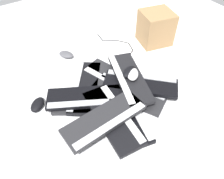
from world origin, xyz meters
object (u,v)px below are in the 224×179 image
Objects in this scene: mouse_3 at (129,72)px; keyboard_2 at (128,93)px; keyboard_8 at (105,119)px; keyboard_6 at (112,117)px; keyboard_4 at (85,86)px; mouse_2 at (37,105)px; mouse_0 at (66,55)px; keyboard_1 at (125,113)px; mouse_1 at (133,74)px; cardboard_box at (156,28)px; keyboard_5 at (86,98)px; keyboard_7 at (140,84)px; keyboard_9 at (129,78)px; keyboard_0 at (92,103)px; keyboard_3 at (116,79)px.

keyboard_2 is at bearing 30.48° from mouse_3.
keyboard_6 is at bearing -172.42° from keyboard_8.
keyboard_6 is (0.00, 0.30, 0.03)m from keyboard_4.
keyboard_4 is at bearing -48.84° from mouse_2.
mouse_0 is at bearing -0.99° from mouse_2.
keyboard_1 is 0.24m from mouse_1.
mouse_3 is at bearing 31.29° from cardboard_box.
mouse_1 is (-0.24, 0.15, 0.10)m from keyboard_4.
cardboard_box is (-0.73, -0.25, 0.08)m from keyboard_5.
cardboard_box reaches higher than mouse_3.
keyboard_4 is 1.86× the size of cardboard_box.
keyboard_5 is at bearing 137.16° from mouse_0.
keyboard_9 is (0.05, -0.05, 0.03)m from keyboard_7.
keyboard_0 is 0.29m from mouse_3.
keyboard_2 is 1.93× the size of cardboard_box.
keyboard_7 is at bearing 170.05° from keyboard_0.
keyboard_3 is at bearing -81.69° from mouse_3.
keyboard_1 is 1.01× the size of keyboard_5.
keyboard_1 and keyboard_2 have the same top height.
cardboard_box is at bearing -148.38° from keyboard_8.
keyboard_0 is at bearing 78.11° from keyboard_4.
keyboard_7 is at bearing -65.57° from mouse_2.
keyboard_8 is at bearing 89.21° from keyboard_5.
keyboard_5 is at bearing -76.18° from keyboard_6.
mouse_1 is 0.03m from mouse_3.
mouse_3 is (-0.53, 0.15, 0.09)m from mouse_2.
keyboard_0 is 1.08× the size of keyboard_7.
mouse_2 is 0.56m from mouse_3.
mouse_1 is 1.00× the size of mouse_2.
mouse_3 is 0.46× the size of cardboard_box.
keyboard_2 is 4.17× the size of mouse_2.
keyboard_1 is 0.15m from keyboard_8.
keyboard_2 is 4.17× the size of mouse_1.
mouse_1 is at bearing -62.85° from mouse_2.
keyboard_6 is at bearing 51.78° from keyboard_3.
keyboard_3 is 0.32m from keyboard_6.
keyboard_7 is at bearing -158.40° from keyboard_6.
mouse_1 is at bearing -136.52° from keyboard_1.
keyboard_1 is 0.22m from keyboard_7.
keyboard_2 and keyboard_3 have the same top height.
cardboard_box is at bearing -139.10° from mouse_0.
keyboard_6 is 4.12× the size of mouse_0.
mouse_2 is at bearing -23.70° from keyboard_2.
mouse_0 is at bearing -74.80° from keyboard_2.
keyboard_1 and keyboard_4 have the same top height.
keyboard_9 is at bearing 31.78° from mouse_3.
mouse_3 is at bearing -143.78° from keyboard_6.
keyboard_0 and keyboard_3 have the same top height.
keyboard_3 is at bearing -60.45° from keyboard_7.
cardboard_box is (-0.64, 0.20, 0.10)m from mouse_0.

